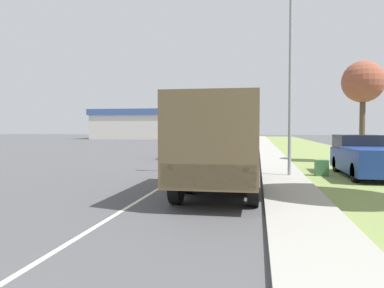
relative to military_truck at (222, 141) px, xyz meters
name	(u,v)px	position (x,y,z in m)	size (l,w,h in m)	color
ground_plane	(225,148)	(-2.24, 27.90, -1.69)	(180.00, 180.00, 0.00)	#4C4C4F
lane_centre_stripe	(225,148)	(-2.24, 27.90, -1.69)	(0.12, 120.00, 0.00)	silver
sidewalk_right	(268,148)	(2.26, 27.90, -1.63)	(1.80, 120.00, 0.12)	#9E9B93
grass_strip_right	(311,149)	(6.66, 27.90, -1.68)	(7.00, 120.00, 0.02)	olive
military_truck	(222,141)	(0.00, 0.00, 0.00)	(2.41, 7.95, 3.04)	#474C38
car_nearest_ahead	(181,149)	(-4.27, 14.10, -1.04)	(1.74, 4.83, 1.42)	tan
car_second_ahead	(202,143)	(-4.06, 23.22, -0.96)	(1.89, 4.15, 1.62)	navy
car_third_ahead	(243,140)	(-0.65, 34.24, -0.97)	(1.92, 4.00, 1.61)	tan
car_fourth_ahead	(246,138)	(-0.57, 43.83, -0.96)	(1.89, 4.49, 1.62)	silver
pickup_truck	(364,157)	(5.76, 4.86, -0.81)	(1.92, 5.35, 1.79)	navy
lamp_post	(286,60)	(2.33, 3.90, 3.30)	(1.69, 0.24, 8.34)	gray
tree_mid_right	(363,83)	(7.49, 11.94, 3.20)	(2.53, 2.53, 6.21)	#4C3D2D
utility_box	(322,168)	(3.96, 4.72, -1.32)	(0.55, 0.45, 0.70)	#3D7042
building_distant	(144,124)	(-22.18, 62.46, 1.32)	(19.58, 12.30, 5.94)	beige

